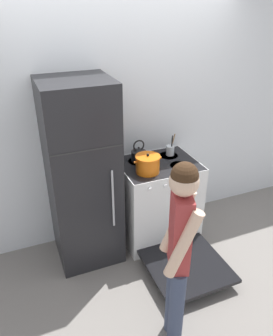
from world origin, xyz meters
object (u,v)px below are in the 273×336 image
at_px(dutch_oven_pot, 148,164).
at_px(utensil_jar, 170,150).
at_px(tea_kettle, 139,154).
at_px(refrigerator, 83,177).
at_px(person, 179,251).
at_px(stove_range, 159,202).

relative_size(dutch_oven_pot, utensil_jar, 1.17).
height_order(tea_kettle, utensil_jar, utensil_jar).
bearing_deg(tea_kettle, refrigerator, -169.72).
height_order(dutch_oven_pot, person, person).
bearing_deg(stove_range, dutch_oven_pot, -154.03).
distance_m(utensil_jar, person, 1.49).
relative_size(dutch_oven_pot, person, 0.18).
relative_size(refrigerator, utensil_jar, 7.51).
relative_size(stove_range, tea_kettle, 5.78).
xyz_separation_m(refrigerator, stove_range, (0.79, -0.05, -0.47)).
relative_size(refrigerator, stove_range, 1.34).
distance_m(tea_kettle, utensil_jar, 0.37).
bearing_deg(refrigerator, stove_range, -3.75).
bearing_deg(stove_range, utensil_jar, 40.27).
xyz_separation_m(tea_kettle, person, (-0.27, -1.34, -0.09)).
height_order(tea_kettle, person, person).
distance_m(refrigerator, tea_kettle, 0.64).
bearing_deg(refrigerator, utensil_jar, 6.82).
distance_m(tea_kettle, person, 1.37).
distance_m(dutch_oven_pot, tea_kettle, 0.25).
distance_m(refrigerator, person, 1.28).
bearing_deg(person, dutch_oven_pot, 6.54).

